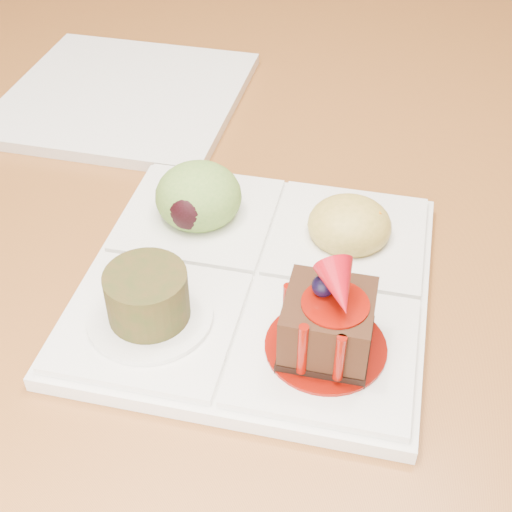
# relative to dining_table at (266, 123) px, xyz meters

# --- Properties ---
(ground) EXTENTS (6.00, 6.00, 0.00)m
(ground) POSITION_rel_dining_table_xyz_m (0.00, 0.00, -0.68)
(ground) COLOR #5B311A
(dining_table) EXTENTS (1.00, 1.80, 0.75)m
(dining_table) POSITION_rel_dining_table_xyz_m (0.00, 0.00, 0.00)
(dining_table) COLOR #905925
(dining_table) RESTS_ON ground
(sampler_plate) EXTENTS (0.28, 0.28, 0.10)m
(sampler_plate) POSITION_rel_dining_table_xyz_m (0.09, -0.34, 0.09)
(sampler_plate) COLOR white
(sampler_plate) RESTS_ON dining_table
(second_plate) EXTENTS (0.26, 0.26, 0.01)m
(second_plate) POSITION_rel_dining_table_xyz_m (-0.13, -0.11, 0.07)
(second_plate) COLOR white
(second_plate) RESTS_ON dining_table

